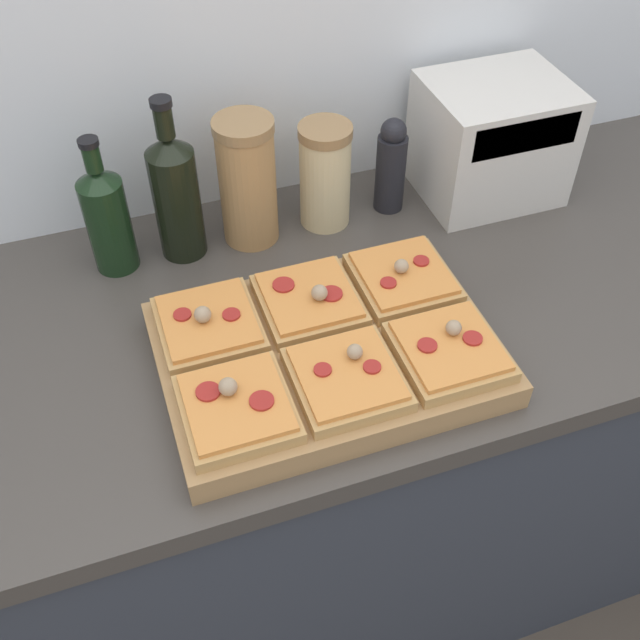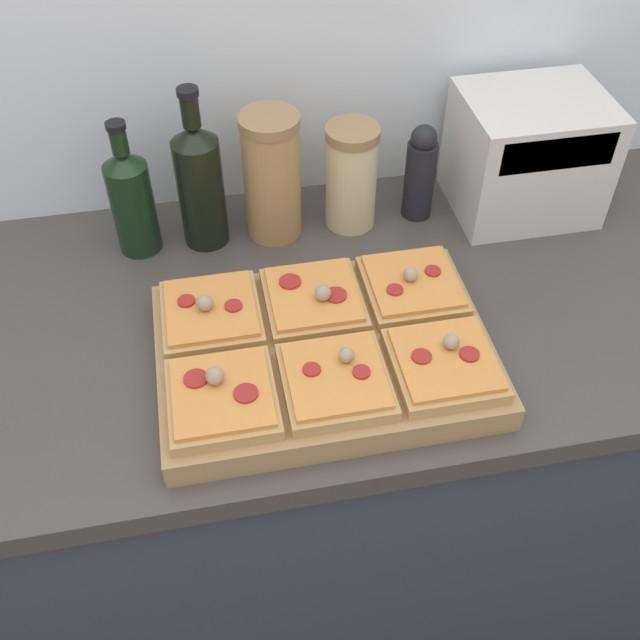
% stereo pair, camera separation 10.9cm
% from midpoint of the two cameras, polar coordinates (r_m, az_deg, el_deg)
% --- Properties ---
extents(wall_back, '(6.00, 0.06, 2.50)m').
position_cam_midpoint_polar(wall_back, '(1.31, -11.01, 21.65)').
color(wall_back, silver).
rests_on(wall_back, ground_plane).
extents(kitchen_counter, '(2.63, 0.67, 0.92)m').
position_cam_midpoint_polar(kitchen_counter, '(1.55, -4.35, -11.56)').
color(kitchen_counter, '#333842').
rests_on(kitchen_counter, ground_plane).
extents(cutting_board, '(0.48, 0.34, 0.04)m').
position_cam_midpoint_polar(cutting_board, '(1.10, -2.32, -2.72)').
color(cutting_board, '#A37A4C').
rests_on(cutting_board, kitchen_counter).
extents(pizza_slice_back_left, '(0.15, 0.15, 0.05)m').
position_cam_midpoint_polar(pizza_slice_back_left, '(1.11, -11.29, -0.44)').
color(pizza_slice_back_left, tan).
rests_on(pizza_slice_back_left, cutting_board).
extents(pizza_slice_back_center, '(0.15, 0.15, 0.05)m').
position_cam_midpoint_polar(pizza_slice_back_center, '(1.13, -3.60, 1.41)').
color(pizza_slice_back_center, tan).
rests_on(pizza_slice_back_center, cutting_board).
extents(pizza_slice_back_right, '(0.15, 0.15, 0.05)m').
position_cam_midpoint_polar(pizza_slice_back_right, '(1.17, 3.69, 3.13)').
color(pizza_slice_back_right, tan).
rests_on(pizza_slice_back_right, cutting_board).
extents(pizza_slice_front_left, '(0.15, 0.15, 0.05)m').
position_cam_midpoint_polar(pizza_slice_front_left, '(1.01, -9.49, -6.72)').
color(pizza_slice_front_left, tan).
rests_on(pizza_slice_front_left, cutting_board).
extents(pizza_slice_front_center, '(0.15, 0.15, 0.05)m').
position_cam_midpoint_polar(pizza_slice_front_center, '(1.02, -0.99, -4.57)').
color(pizza_slice_front_center, tan).
rests_on(pizza_slice_front_center, cutting_board).
extents(pizza_slice_front_right, '(0.15, 0.15, 0.05)m').
position_cam_midpoint_polar(pizza_slice_front_right, '(1.07, 6.95, -2.44)').
color(pizza_slice_front_right, tan).
rests_on(pizza_slice_front_right, cutting_board).
extents(olive_oil_bottle, '(0.07, 0.07, 0.24)m').
position_cam_midpoint_polar(olive_oil_bottle, '(1.28, -18.32, 7.35)').
color(olive_oil_bottle, black).
rests_on(olive_oil_bottle, kitchen_counter).
extents(wine_bottle, '(0.08, 0.08, 0.29)m').
position_cam_midpoint_polar(wine_bottle, '(1.27, -13.40, 9.24)').
color(wine_bottle, black).
rests_on(wine_bottle, kitchen_counter).
extents(grain_jar_tall, '(0.10, 0.10, 0.23)m').
position_cam_midpoint_polar(grain_jar_tall, '(1.28, -8.03, 10.31)').
color(grain_jar_tall, '#AD7F4C').
rests_on(grain_jar_tall, kitchen_counter).
extents(grain_jar_short, '(0.09, 0.09, 0.19)m').
position_cam_midpoint_polar(grain_jar_short, '(1.32, -2.03, 10.87)').
color(grain_jar_short, beige).
rests_on(grain_jar_short, kitchen_counter).
extents(pepper_mill, '(0.05, 0.05, 0.18)m').
position_cam_midpoint_polar(pepper_mill, '(1.36, 3.10, 11.57)').
color(pepper_mill, black).
rests_on(pepper_mill, kitchen_counter).
extents(toaster_oven, '(0.27, 0.21, 0.21)m').
position_cam_midpoint_polar(toaster_oven, '(1.42, 10.73, 13.29)').
color(toaster_oven, beige).
rests_on(toaster_oven, kitchen_counter).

